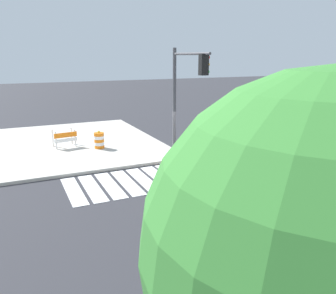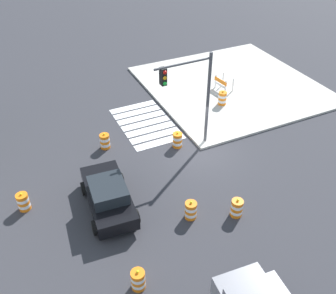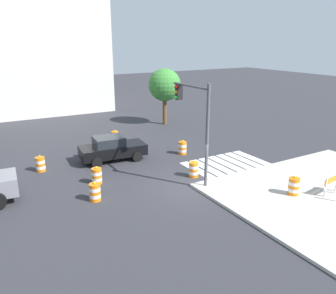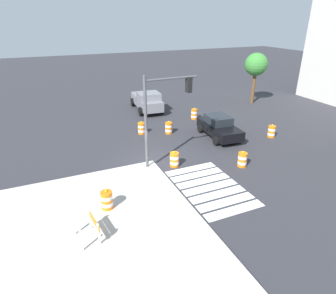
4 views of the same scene
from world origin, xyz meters
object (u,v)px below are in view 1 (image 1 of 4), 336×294
traffic_barrel_crosswalk_end (278,146)px  traffic_barrel_median_far (190,193)px  sports_car (315,176)px  traffic_barrel_near_corner (182,159)px  traffic_light_pole (186,85)px  construction_barricade (65,137)px  traffic_barrel_on_sidewalk (99,140)px  street_tree_streetside_mid (318,252)px  traffic_barrel_far_curb (295,157)px

traffic_barrel_crosswalk_end → traffic_barrel_median_far: size_ratio=1.00×
sports_car → traffic_barrel_near_corner: size_ratio=4.35×
sports_car → traffic_light_pole: size_ratio=0.81×
construction_barricade → traffic_barrel_near_corner: bearing=127.9°
sports_car → traffic_light_pole: 6.98m
traffic_light_pole → traffic_barrel_on_sidewalk: bearing=-53.1°
sports_car → traffic_light_pole: bearing=-65.0°
traffic_barrel_median_far → traffic_light_pole: traffic_light_pole is taller
street_tree_streetside_mid → traffic_barrel_median_far: bearing=-111.9°
sports_car → street_tree_streetside_mid: 11.08m
traffic_barrel_near_corner → traffic_barrel_crosswalk_end: size_ratio=1.00×
traffic_barrel_on_sidewalk → traffic_light_pole: traffic_light_pole is taller
sports_car → traffic_barrel_median_far: (4.72, -1.31, -0.36)m
traffic_barrel_median_far → street_tree_streetside_mid: (3.35, 8.34, 3.22)m
construction_barricade → traffic_light_pole: size_ratio=0.24×
traffic_barrel_near_corner → traffic_barrel_on_sidewalk: 5.61m
traffic_barrel_far_curb → traffic_barrel_on_sidewalk: bearing=-39.9°
traffic_barrel_on_sidewalk → traffic_light_pole: bearing=126.9°
traffic_barrel_near_corner → traffic_light_pole: size_ratio=0.19×
traffic_barrel_median_far → traffic_light_pole: bearing=-115.5°
traffic_barrel_near_corner → construction_barricade: size_ratio=0.77×
construction_barricade → traffic_barrel_median_far: bearing=106.6°
traffic_barrel_median_far → street_tree_streetside_mid: bearing=68.1°
traffic_barrel_far_curb → traffic_light_pole: (4.84, -2.45, 3.46)m
traffic_barrel_median_far → construction_barricade: (2.89, -9.72, 0.27)m
traffic_barrel_near_corner → traffic_barrel_crosswalk_end: bearing=-179.3°
traffic_barrel_crosswalk_end → traffic_barrel_far_curb: 2.15m
sports_car → traffic_barrel_crosswalk_end: sports_car is taller
traffic_barrel_crosswalk_end → construction_barricade: size_ratio=0.77×
traffic_barrel_on_sidewalk → traffic_barrel_far_curb: bearing=140.1°
sports_car → traffic_barrel_on_sidewalk: size_ratio=4.35×
traffic_barrel_near_corner → traffic_light_pole: bearing=-127.2°
traffic_barrel_far_curb → traffic_barrel_on_sidewalk: size_ratio=1.00×
traffic_barrel_median_far → street_tree_streetside_mid: size_ratio=0.20×
traffic_barrel_far_curb → traffic_light_pole: 6.43m
traffic_barrel_crosswalk_end → traffic_barrel_far_curb: bearing=68.4°
traffic_barrel_crosswalk_end → traffic_barrel_median_far: same height
traffic_barrel_far_curb → construction_barricade: construction_barricade is taller
traffic_barrel_median_far → traffic_barrel_on_sidewalk: (1.16, -8.68, 0.15)m
traffic_barrel_crosswalk_end → traffic_barrel_median_far: bearing=26.9°
traffic_barrel_near_corner → construction_barricade: 7.46m
traffic_barrel_median_far → traffic_barrel_far_curb: size_ratio=1.00×
traffic_barrel_crosswalk_end → traffic_light_pole: size_ratio=0.19×
traffic_barrel_median_far → traffic_barrel_far_curb: same height
sports_car → traffic_barrel_median_far: sports_car is taller
traffic_barrel_near_corner → traffic_barrel_on_sidewalk: bearing=-59.5°
construction_barricade → traffic_light_pole: 7.98m
traffic_barrel_near_corner → traffic_barrel_far_curb: bearing=159.8°
traffic_barrel_near_corner → construction_barricade: bearing=-52.1°
traffic_barrel_crosswalk_end → traffic_light_pole: (5.63, -0.44, 3.46)m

